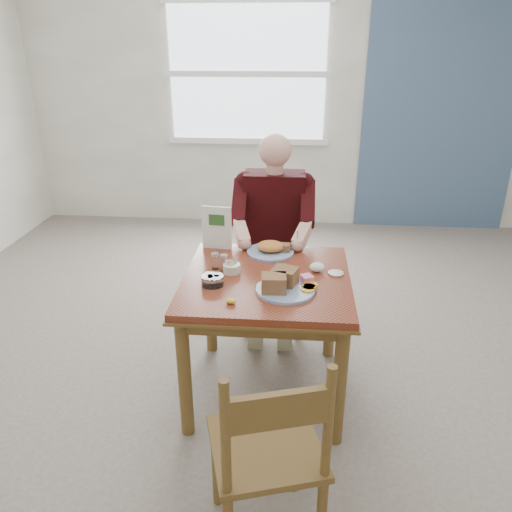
# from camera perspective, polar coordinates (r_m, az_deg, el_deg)

# --- Properties ---
(floor) EXTENTS (6.00, 6.00, 0.00)m
(floor) POSITION_cam_1_polar(r_m,az_deg,el_deg) (3.11, 1.11, -14.92)
(floor) COLOR #61554E
(floor) RESTS_ON ground
(wall_back) EXTENTS (5.50, 0.00, 5.50)m
(wall_back) POSITION_cam_1_polar(r_m,az_deg,el_deg) (5.45, 3.44, 17.96)
(wall_back) COLOR white
(wall_back) RESTS_ON ground
(accent_panel) EXTENTS (1.60, 0.02, 2.80)m
(accent_panel) POSITION_cam_1_polar(r_m,az_deg,el_deg) (5.62, 20.71, 16.74)
(accent_panel) COLOR #425A7B
(accent_panel) RESTS_ON ground
(lemon_wedge) EXTENTS (0.05, 0.04, 0.03)m
(lemon_wedge) POSITION_cam_1_polar(r_m,az_deg,el_deg) (2.44, -2.90, -5.15)
(lemon_wedge) COLOR gold
(lemon_wedge) RESTS_ON table
(napkin) EXTENTS (0.09, 0.08, 0.05)m
(napkin) POSITION_cam_1_polar(r_m,az_deg,el_deg) (2.77, 6.98, -1.28)
(napkin) COLOR white
(napkin) RESTS_ON table
(metal_dish) EXTENTS (0.10, 0.10, 0.01)m
(metal_dish) POSITION_cam_1_polar(r_m,az_deg,el_deg) (2.76, 9.11, -1.98)
(metal_dish) COLOR silver
(metal_dish) RESTS_ON table
(window) EXTENTS (1.72, 0.04, 1.42)m
(window) POSITION_cam_1_polar(r_m,az_deg,el_deg) (5.43, -1.01, 20.09)
(window) COLOR white
(window) RESTS_ON wall_back
(table) EXTENTS (0.92, 0.92, 0.75)m
(table) POSITION_cam_1_polar(r_m,az_deg,el_deg) (2.75, 1.22, -4.48)
(table) COLOR brown
(table) RESTS_ON ground
(chair_far) EXTENTS (0.42, 0.42, 0.95)m
(chair_far) POSITION_cam_1_polar(r_m,az_deg,el_deg) (3.54, 2.03, -0.70)
(chair_far) COLOR brown
(chair_far) RESTS_ON ground
(chair_near) EXTENTS (0.52, 0.52, 0.95)m
(chair_near) POSITION_cam_1_polar(r_m,az_deg,el_deg) (2.05, 1.43, -21.62)
(chair_near) COLOR brown
(chair_near) RESTS_ON ground
(diner) EXTENTS (0.53, 0.56, 1.39)m
(diner) POSITION_cam_1_polar(r_m,az_deg,el_deg) (3.33, 2.03, 3.88)
(diner) COLOR gray
(diner) RESTS_ON chair_far
(near_plate) EXTENTS (0.34, 0.33, 0.10)m
(near_plate) POSITION_cam_1_polar(r_m,az_deg,el_deg) (2.55, 3.16, -3.18)
(near_plate) COLOR white
(near_plate) RESTS_ON table
(far_plate) EXTENTS (0.31, 0.31, 0.08)m
(far_plate) POSITION_cam_1_polar(r_m,az_deg,el_deg) (2.99, 1.78, 0.82)
(far_plate) COLOR white
(far_plate) RESTS_ON table
(caddy) EXTENTS (0.12, 0.12, 0.07)m
(caddy) POSITION_cam_1_polar(r_m,az_deg,el_deg) (2.75, -2.80, -1.40)
(caddy) COLOR white
(caddy) RESTS_ON table
(shakers) EXTENTS (0.10, 0.07, 0.09)m
(shakers) POSITION_cam_1_polar(r_m,az_deg,el_deg) (2.78, -4.19, -0.64)
(shakers) COLOR white
(shakers) RESTS_ON table
(creamer) EXTENTS (0.15, 0.15, 0.05)m
(creamer) POSITION_cam_1_polar(r_m,az_deg,el_deg) (2.61, -4.99, -2.77)
(creamer) COLOR white
(creamer) RESTS_ON table
(menu) EXTENTS (0.18, 0.04, 0.27)m
(menu) POSITION_cam_1_polar(r_m,az_deg,el_deg) (3.03, -4.51, 3.26)
(menu) COLOR white
(menu) RESTS_ON table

